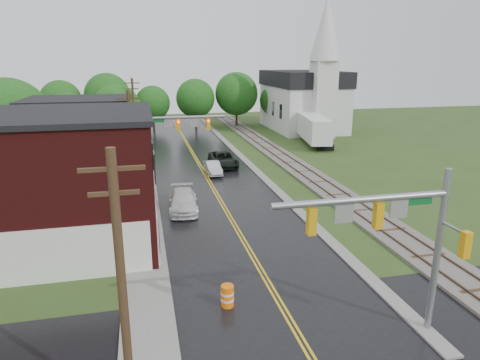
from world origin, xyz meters
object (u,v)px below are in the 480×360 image
object	(u,v)px
traffic_signal_near	(394,227)
sedan_silver	(213,168)
construction_barrel	(227,296)
traffic_signal_far	(170,131)
tree_left_c	(70,121)
suv_dark	(223,159)
tree_left_b	(11,121)
utility_pole_b	(132,146)
church	(306,94)
semi_trailer	(312,127)
brick_building	(34,182)
utility_pole_a	(122,289)
utility_pole_c	(134,113)
tree_left_e	(118,111)
pickup_white	(183,201)

from	to	relation	value
traffic_signal_near	sedan_silver	world-z (taller)	traffic_signal_near
construction_barrel	traffic_signal_far	bearing A→B (deg)	92.60
tree_left_c	suv_dark	world-z (taller)	tree_left_c
tree_left_b	construction_barrel	bearing A→B (deg)	-59.64
utility_pole_b	construction_barrel	distance (m)	17.37
church	semi_trailer	size ratio (longest dim) A/B	1.60
church	sedan_silver	xyz separation A→B (m)	(-19.20, -24.06, -5.20)
church	brick_building	bearing A→B (deg)	-129.98
traffic_signal_near	tree_left_c	size ratio (longest dim) A/B	0.96
utility_pole_a	suv_dark	distance (m)	34.10
traffic_signal_far	utility_pole_a	distance (m)	27.20
church	utility_pole_b	distance (m)	41.55
traffic_signal_near	suv_dark	distance (m)	30.89
brick_building	church	size ratio (longest dim) A/B	0.71
sedan_silver	semi_trailer	distance (m)	20.60
church	traffic_signal_near	size ratio (longest dim) A/B	2.72
utility_pole_a	semi_trailer	xyz separation A→B (m)	(23.58, 42.58, -2.43)
traffic_signal_near	sedan_silver	size ratio (longest dim) A/B	1.89
tree_left_b	utility_pole_a	bearing A→B (deg)	-70.90
traffic_signal_far	utility_pole_c	bearing A→B (deg)	101.09
church	tree_left_c	distance (m)	36.59
brick_building	traffic_signal_near	bearing A→B (deg)	-39.17
utility_pole_b	sedan_silver	size ratio (longest dim) A/B	2.32
utility_pole_c	tree_left_b	distance (m)	16.42
tree_left_e	suv_dark	xyz separation A→B (m)	(11.29, -13.31, -4.03)
tree_left_e	semi_trailer	world-z (taller)	tree_left_e
semi_trailer	pickup_white	bearing A→B (deg)	-130.92
brick_building	utility_pole_c	distance (m)	29.56
suv_dark	tree_left_c	bearing A→B (deg)	154.85
brick_building	tree_left_c	distance (m)	24.94
utility_pole_a	tree_left_b	distance (m)	33.77
sedan_silver	semi_trailer	xyz separation A→B (m)	(15.98, 12.90, 1.66)
tree_left_b	sedan_silver	world-z (taller)	tree_left_b
utility_pole_a	semi_trailer	bearing A→B (deg)	61.02
utility_pole_c	construction_barrel	world-z (taller)	utility_pole_c
utility_pole_b	semi_trailer	distance (m)	31.39
utility_pole_b	pickup_white	xyz separation A→B (m)	(3.60, -2.47, -3.97)
tree_left_e	utility_pole_b	bearing A→B (deg)	-85.10
semi_trailer	church	bearing A→B (deg)	73.91
traffic_signal_far	semi_trailer	distance (m)	25.69
pickup_white	church	bearing A→B (deg)	59.85
traffic_signal_near	pickup_white	size ratio (longest dim) A/B	1.41
utility_pole_c	semi_trailer	size ratio (longest dim) A/B	0.72
brick_building	pickup_white	size ratio (longest dim) A/B	2.75
utility_pole_b	utility_pole_a	bearing A→B (deg)	-90.00
tree_left_c	pickup_white	world-z (taller)	tree_left_c
utility_pole_a	pickup_white	bearing A→B (deg)	79.55
semi_trailer	construction_barrel	bearing A→B (deg)	-117.60
tree_left_c	suv_dark	size ratio (longest dim) A/B	1.37
suv_dark	brick_building	bearing A→B (deg)	-131.29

